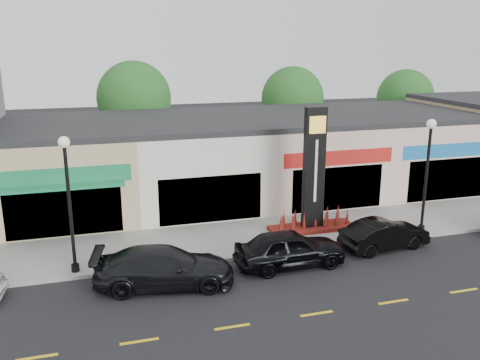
{
  "coord_description": "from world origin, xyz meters",
  "views": [
    {
      "loc": [
        -6.87,
        -17.25,
        8.97
      ],
      "look_at": [
        -0.71,
        4.0,
        3.0
      ],
      "focal_mm": 38.0,
      "sensor_mm": 36.0,
      "label": 1
    }
  ],
  "objects_px": {
    "car_black_sedan": "(290,249)",
    "pylon_sign": "(313,188)",
    "lamp_west_near": "(68,192)",
    "car_black_conv": "(384,234)",
    "car_dark_sedan": "(164,267)",
    "lamp_east_near": "(427,165)"
  },
  "relations": [
    {
      "from": "lamp_east_near",
      "to": "car_black_conv",
      "type": "distance_m",
      "value": 4.02
    },
    {
      "from": "car_black_sedan",
      "to": "pylon_sign",
      "type": "bearing_deg",
      "value": -38.09
    },
    {
      "from": "lamp_west_near",
      "to": "car_dark_sedan",
      "type": "relative_size",
      "value": 1.04
    },
    {
      "from": "lamp_east_near",
      "to": "car_dark_sedan",
      "type": "distance_m",
      "value": 13.14
    },
    {
      "from": "pylon_sign",
      "to": "car_black_sedan",
      "type": "height_order",
      "value": "pylon_sign"
    },
    {
      "from": "pylon_sign",
      "to": "car_dark_sedan",
      "type": "height_order",
      "value": "pylon_sign"
    },
    {
      "from": "lamp_west_near",
      "to": "car_black_conv",
      "type": "relative_size",
      "value": 1.33
    },
    {
      "from": "car_black_sedan",
      "to": "lamp_west_near",
      "type": "bearing_deg",
      "value": 77.72
    },
    {
      "from": "car_black_conv",
      "to": "car_dark_sedan",
      "type": "bearing_deg",
      "value": 87.86
    },
    {
      "from": "lamp_east_near",
      "to": "car_black_sedan",
      "type": "xyz_separation_m",
      "value": [
        -7.47,
        -1.63,
        -2.69
      ]
    },
    {
      "from": "lamp_east_near",
      "to": "car_dark_sedan",
      "type": "xyz_separation_m",
      "value": [
        -12.7,
        -1.97,
        -2.71
      ]
    },
    {
      "from": "pylon_sign",
      "to": "car_dark_sedan",
      "type": "xyz_separation_m",
      "value": [
        -7.7,
        -3.66,
        -1.51
      ]
    },
    {
      "from": "pylon_sign",
      "to": "car_dark_sedan",
      "type": "distance_m",
      "value": 8.66
    },
    {
      "from": "lamp_east_near",
      "to": "pylon_sign",
      "type": "height_order",
      "value": "pylon_sign"
    },
    {
      "from": "lamp_west_near",
      "to": "car_black_conv",
      "type": "xyz_separation_m",
      "value": [
        13.31,
        -1.06,
        -2.8
      ]
    },
    {
      "from": "car_dark_sedan",
      "to": "car_black_sedan",
      "type": "distance_m",
      "value": 5.24
    },
    {
      "from": "car_black_sedan",
      "to": "car_black_conv",
      "type": "relative_size",
      "value": 1.11
    },
    {
      "from": "lamp_east_near",
      "to": "pylon_sign",
      "type": "bearing_deg",
      "value": 161.25
    },
    {
      "from": "lamp_east_near",
      "to": "car_black_sedan",
      "type": "bearing_deg",
      "value": -167.7
    },
    {
      "from": "pylon_sign",
      "to": "lamp_west_near",
      "type": "bearing_deg",
      "value": -171.23
    },
    {
      "from": "lamp_east_near",
      "to": "car_black_sedan",
      "type": "height_order",
      "value": "lamp_east_near"
    },
    {
      "from": "lamp_east_near",
      "to": "car_black_conv",
      "type": "height_order",
      "value": "lamp_east_near"
    }
  ]
}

